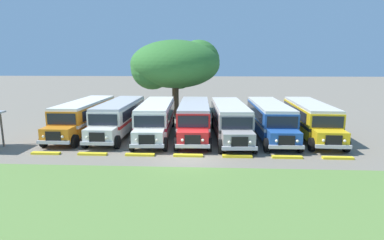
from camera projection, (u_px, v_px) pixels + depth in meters
The scene contains 17 objects.
ground_plane at pixel (188, 157), 20.79m from camera, with size 220.00×220.00×0.00m, color slate.
foreground_grass_strip at pixel (177, 207), 13.68m from camera, with size 80.00×10.40×0.01m, color olive.
parked_bus_slot_0 at pixel (85, 115), 27.58m from camera, with size 2.71×10.84×2.82m.
parked_bus_slot_1 at pixel (119, 116), 27.29m from camera, with size 2.72×10.84×2.82m.
parked_bus_slot_2 at pixel (156, 117), 26.63m from camera, with size 3.14×10.90×2.82m.
parked_bus_slot_3 at pixel (194, 117), 26.60m from camera, with size 2.92×10.87×2.82m.
parked_bus_slot_4 at pixel (230, 118), 26.07m from camera, with size 3.15×10.90×2.82m.
parked_bus_slot_5 at pixel (270, 118), 26.40m from camera, with size 2.79×10.85×2.82m.
parked_bus_slot_6 at pixel (310, 118), 26.46m from camera, with size 2.98×10.88×2.82m.
curb_wheelstop_0 at pixel (46, 153), 21.38m from camera, with size 2.00×0.36×0.15m, color yellow.
curb_wheelstop_1 at pixel (93, 154), 21.20m from camera, with size 2.00×0.36×0.15m, color yellow.
curb_wheelstop_2 at pixel (140, 155), 21.03m from camera, with size 2.00×0.36×0.15m, color yellow.
curb_wheelstop_3 at pixel (188, 155), 20.86m from camera, with size 2.00×0.36×0.15m, color yellow.
curb_wheelstop_4 at pixel (237, 156), 20.68m from camera, with size 2.00×0.36×0.15m, color yellow.
curb_wheelstop_5 at pixel (287, 157), 20.51m from camera, with size 2.00×0.36×0.15m, color yellow.
curb_wheelstop_6 at pixel (338, 158), 20.34m from camera, with size 2.00×0.36×0.15m, color yellow.
broad_shade_tree at pixel (176, 65), 35.99m from camera, with size 10.26×10.61×8.81m.
Camera 1 is at (1.33, -19.90, 6.38)m, focal length 28.83 mm.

